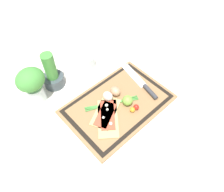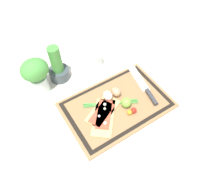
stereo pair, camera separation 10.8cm
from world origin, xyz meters
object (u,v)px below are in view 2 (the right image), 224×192
at_px(pizza_slice_near, 104,117).
at_px(herb_glass, 36,74).
at_px(cherry_tomato_red, 134,110).
at_px(cherry_tomato_yellow, 130,112).
at_px(lime, 126,103).
at_px(knife, 147,91).
at_px(sauce_jar, 95,59).
at_px(egg_brown, 116,92).
at_px(herb_pot, 58,68).
at_px(pizza_slice_far, 103,112).
at_px(egg_pink, 108,96).

bearing_deg(pizza_slice_near, herb_glass, 117.97).
height_order(cherry_tomato_red, cherry_tomato_yellow, cherry_tomato_red).
bearing_deg(lime, pizza_slice_near, 178.66).
bearing_deg(cherry_tomato_red, knife, 25.07).
relative_size(cherry_tomato_red, sauce_jar, 0.32).
height_order(knife, sauce_jar, sauce_jar).
xyz_separation_m(egg_brown, lime, (0.00, -0.08, 0.00)).
relative_size(knife, cherry_tomato_red, 10.23).
height_order(knife, herb_pot, herb_pot).
relative_size(pizza_slice_far, sauce_jar, 2.38).
distance_m(pizza_slice_near, egg_pink, 0.11).
xyz_separation_m(egg_brown, egg_pink, (-0.05, 0.00, 0.00)).
xyz_separation_m(cherry_tomato_red, cherry_tomato_yellow, (-0.02, 0.00, -0.00)).
bearing_deg(cherry_tomato_yellow, pizza_slice_near, 155.72).
distance_m(pizza_slice_near, egg_brown, 0.15).
bearing_deg(knife, pizza_slice_far, 176.42).
bearing_deg(knife, egg_pink, 158.85).
height_order(lime, herb_glass, herb_glass).
height_order(pizza_slice_near, knife, pizza_slice_near).
height_order(pizza_slice_far, egg_brown, egg_brown).
relative_size(pizza_slice_near, pizza_slice_far, 1.07).
xyz_separation_m(herb_pot, herb_glass, (-0.12, -0.03, 0.05)).
xyz_separation_m(egg_pink, cherry_tomato_yellow, (0.04, -0.13, -0.01)).
xyz_separation_m(cherry_tomato_yellow, herb_glass, (-0.29, 0.38, 0.09)).
bearing_deg(pizza_slice_near, sauce_jar, 65.76).
distance_m(pizza_slice_near, pizza_slice_far, 0.03).
bearing_deg(lime, herb_pot, 117.19).
relative_size(cherry_tomato_yellow, herb_pot, 0.12).
height_order(pizza_slice_far, knife, pizza_slice_far).
relative_size(pizza_slice_near, lime, 4.25).
bearing_deg(egg_pink, pizza_slice_near, -132.34).
xyz_separation_m(pizza_slice_near, lime, (0.13, -0.00, 0.02)).
bearing_deg(cherry_tomato_yellow, knife, 20.98).
bearing_deg(cherry_tomato_red, pizza_slice_far, 148.04).
bearing_deg(pizza_slice_far, knife, -3.58).
relative_size(cherry_tomato_red, herb_pot, 0.14).
xyz_separation_m(egg_pink, cherry_tomato_red, (0.06, -0.14, -0.01)).
height_order(herb_pot, sauce_jar, herb_pot).
bearing_deg(herb_pot, egg_brown, -56.60).
height_order(cherry_tomato_yellow, sauce_jar, sauce_jar).
distance_m(cherry_tomato_red, herb_pot, 0.46).
relative_size(knife, herb_glass, 1.41).
bearing_deg(pizza_slice_far, sauce_jar, 65.76).
height_order(pizza_slice_far, sauce_jar, sauce_jar).
xyz_separation_m(knife, sauce_jar, (-0.11, 0.33, 0.01)).
relative_size(egg_brown, lime, 1.08).
bearing_deg(sauce_jar, cherry_tomato_yellow, -96.11).
bearing_deg(herb_pot, cherry_tomato_red, -64.69).
bearing_deg(sauce_jar, knife, -71.48).
distance_m(pizza_slice_far, sauce_jar, 0.35).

